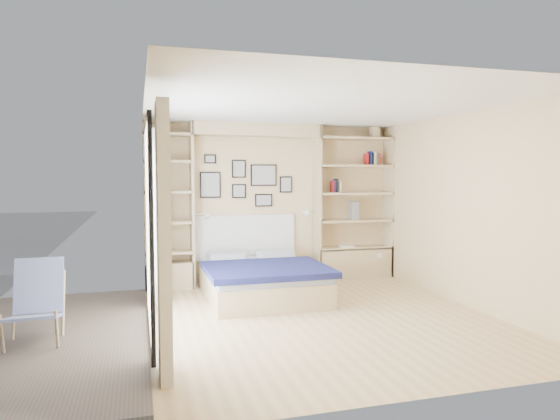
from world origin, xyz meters
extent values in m
plane|color=#D8BA81|center=(0.00, 0.00, 0.00)|extent=(4.50, 4.50, 0.00)
plane|color=#D6BA82|center=(0.00, 2.25, 1.25)|extent=(4.00, 0.00, 4.00)
plane|color=#D6BA82|center=(0.00, -2.25, 1.25)|extent=(4.00, 0.00, 4.00)
plane|color=#D6BA82|center=(-2.00, 0.00, 1.25)|extent=(0.00, 4.50, 4.50)
plane|color=#D6BA82|center=(2.00, 0.00, 1.25)|extent=(0.00, 4.50, 4.50)
plane|color=white|center=(0.00, 0.00, 2.50)|extent=(4.50, 4.50, 0.00)
cube|color=tan|center=(-1.30, 2.08, 1.25)|extent=(0.04, 0.35, 2.50)
cube|color=tan|center=(0.70, 2.08, 1.25)|extent=(0.04, 0.35, 2.50)
cube|color=tan|center=(-0.30, 2.08, 2.40)|extent=(2.00, 0.35, 0.20)
cube|color=tan|center=(1.98, 2.08, 1.25)|extent=(0.04, 0.35, 2.50)
cube|color=tan|center=(-1.98, 2.08, 1.25)|extent=(0.04, 0.35, 2.50)
cube|color=tan|center=(1.35, 2.08, 0.25)|extent=(1.30, 0.35, 0.50)
cube|color=tan|center=(-1.65, 2.08, 0.20)|extent=(0.70, 0.35, 0.40)
cube|color=black|center=(-1.97, 0.00, 2.23)|extent=(0.04, 2.08, 0.06)
cube|color=black|center=(-1.97, 0.00, 0.03)|extent=(0.04, 2.08, 0.06)
cube|color=black|center=(-1.97, -1.02, 1.10)|extent=(0.04, 0.06, 2.20)
cube|color=black|center=(-1.97, 1.02, 1.10)|extent=(0.04, 0.06, 2.20)
cube|color=silver|center=(-1.98, 0.00, 1.12)|extent=(0.01, 2.00, 2.20)
cube|color=white|center=(-1.88, -1.30, 1.15)|extent=(0.10, 0.45, 2.30)
cube|color=white|center=(-1.88, 1.30, 1.15)|extent=(0.10, 0.45, 2.30)
cube|color=tan|center=(1.35, 2.08, 0.50)|extent=(1.30, 0.35, 0.04)
cube|color=tan|center=(1.35, 2.08, 0.95)|extent=(1.30, 0.35, 0.04)
cube|color=tan|center=(1.35, 2.08, 1.40)|extent=(1.30, 0.35, 0.04)
cube|color=tan|center=(1.35, 2.08, 1.85)|extent=(1.30, 0.35, 0.04)
cube|color=tan|center=(1.35, 2.08, 2.30)|extent=(1.30, 0.35, 0.04)
cube|color=tan|center=(-1.65, 2.08, 0.55)|extent=(0.70, 0.35, 0.04)
cube|color=tan|center=(-1.65, 2.08, 1.00)|extent=(0.70, 0.35, 0.04)
cube|color=tan|center=(-1.65, 2.08, 1.45)|extent=(0.70, 0.35, 0.04)
cube|color=tan|center=(-1.65, 2.08, 1.90)|extent=(0.70, 0.35, 0.04)
cube|color=tan|center=(-1.65, 2.08, 2.30)|extent=(0.70, 0.35, 0.04)
cube|color=tan|center=(-0.45, 1.18, 0.16)|extent=(1.51, 1.88, 0.33)
cube|color=#B4B9C4|center=(-0.45, 1.18, 0.38)|extent=(1.47, 1.84, 0.10)
cube|color=#161948|center=(-0.45, 0.86, 0.45)|extent=(1.61, 1.32, 0.08)
cube|color=#B4B9C4|center=(-0.83, 1.82, 0.49)|extent=(0.52, 0.38, 0.12)
cube|color=#B4B9C4|center=(-0.07, 1.82, 0.49)|extent=(0.52, 0.38, 0.12)
cube|color=white|center=(-0.45, 2.22, 0.72)|extent=(1.61, 0.04, 0.70)
cube|color=black|center=(-1.00, 2.23, 1.55)|extent=(0.32, 0.02, 0.40)
cube|color=gray|center=(-1.00, 2.21, 1.55)|extent=(0.28, 0.01, 0.36)
cube|color=black|center=(-0.55, 2.23, 1.80)|extent=(0.22, 0.02, 0.28)
cube|color=gray|center=(-0.55, 2.21, 1.80)|extent=(0.18, 0.01, 0.24)
cube|color=black|center=(-0.55, 2.23, 1.45)|extent=(0.22, 0.02, 0.22)
cube|color=gray|center=(-0.55, 2.21, 1.45)|extent=(0.18, 0.01, 0.18)
cube|color=black|center=(-0.15, 2.23, 1.70)|extent=(0.42, 0.02, 0.34)
cube|color=gray|center=(-0.15, 2.21, 1.70)|extent=(0.38, 0.01, 0.30)
cube|color=black|center=(-0.15, 2.23, 1.30)|extent=(0.28, 0.02, 0.20)
cube|color=gray|center=(-0.15, 2.21, 1.30)|extent=(0.24, 0.01, 0.16)
cube|color=black|center=(0.22, 2.23, 1.55)|extent=(0.20, 0.02, 0.26)
cube|color=gray|center=(0.22, 2.21, 1.55)|extent=(0.16, 0.01, 0.22)
cube|color=black|center=(-1.00, 2.23, 1.95)|extent=(0.18, 0.02, 0.14)
cube|color=gray|center=(-1.00, 2.21, 1.95)|extent=(0.14, 0.01, 0.10)
cylinder|color=silver|center=(-1.16, 2.00, 1.12)|extent=(0.20, 0.02, 0.02)
cone|color=white|center=(-1.06, 2.00, 1.10)|extent=(0.13, 0.12, 0.15)
cylinder|color=silver|center=(0.56, 2.00, 1.12)|extent=(0.20, 0.02, 0.02)
cone|color=white|center=(0.46, 2.00, 1.10)|extent=(0.13, 0.12, 0.15)
cube|color=#A51E1E|center=(0.97, 2.07, 1.51)|extent=(0.02, 0.15, 0.19)
cube|color=navy|center=(0.98, 2.07, 1.52)|extent=(0.03, 0.15, 0.20)
cube|color=black|center=(1.02, 2.07, 1.53)|extent=(0.03, 0.15, 0.22)
cube|color=#CBB090|center=(1.08, 2.07, 1.51)|extent=(0.04, 0.15, 0.18)
cube|color=#B01717|center=(1.56, 2.07, 1.96)|extent=(0.02, 0.15, 0.19)
cube|color=navy|center=(1.63, 2.07, 1.98)|extent=(0.03, 0.15, 0.22)
cube|color=black|center=(1.64, 2.07, 1.97)|extent=(0.03, 0.15, 0.20)
cube|color=beige|center=(1.69, 2.07, 1.97)|extent=(0.04, 0.15, 0.21)
cube|color=#26593F|center=(1.73, 2.07, 1.97)|extent=(0.03, 0.15, 0.21)
cube|color=#A51E1E|center=(1.76, 2.07, 1.97)|extent=(0.03, 0.15, 0.19)
cube|color=navy|center=(-1.70, 2.07, 1.12)|extent=(0.02, 0.15, 0.19)
cube|color=black|center=(-1.70, 2.07, 1.13)|extent=(0.03, 0.15, 0.23)
cube|color=#BFB28C|center=(-1.63, 2.07, 1.13)|extent=(0.03, 0.15, 0.23)
cube|color=tan|center=(1.70, 2.07, 2.40)|extent=(0.13, 0.13, 0.15)
cone|color=tan|center=(1.70, 2.07, 2.51)|extent=(0.20, 0.20, 0.08)
cube|color=slate|center=(1.35, 2.07, 1.12)|extent=(0.12, 0.12, 0.30)
cube|color=white|center=(1.20, 2.02, 0.54)|extent=(0.22, 0.16, 0.03)
cylinder|color=tan|center=(-3.32, -0.41, 0.21)|extent=(0.03, 0.14, 0.42)
cylinder|color=tan|center=(-2.85, -0.39, 0.21)|extent=(0.03, 0.14, 0.42)
cylinder|color=tan|center=(-3.34, 0.18, 0.32)|extent=(0.04, 0.35, 0.69)
cylinder|color=tan|center=(-2.87, 0.20, 0.32)|extent=(0.04, 0.35, 0.69)
cube|color=#3847BB|center=(-3.09, -0.19, 0.30)|extent=(0.50, 0.60, 0.15)
cube|color=#3847BB|center=(-3.11, 0.22, 0.54)|extent=(0.49, 0.24, 0.56)
camera|label=1|loc=(-2.07, -5.49, 1.70)|focal=32.00mm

